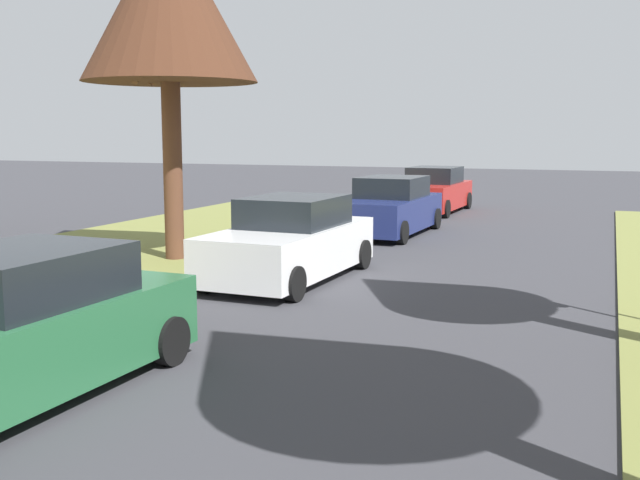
% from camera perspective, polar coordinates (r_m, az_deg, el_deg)
% --- Properties ---
extents(street_tree_left_mid_b, '(3.71, 3.71, 7.21)m').
position_cam_1_polar(street_tree_left_mid_b, '(16.81, -11.43, 17.28)').
color(street_tree_left_mid_b, brown).
rests_on(street_tree_left_mid_b, grass_verge_left).
extents(parked_sedan_green, '(2.08, 4.46, 1.57)m').
position_cam_1_polar(parked_sedan_green, '(8.59, -22.34, -6.40)').
color(parked_sedan_green, '#28663D').
rests_on(parked_sedan_green, ground).
extents(parked_sedan_white, '(2.08, 4.46, 1.57)m').
position_cam_1_polar(parked_sedan_white, '(14.31, -2.26, -0.14)').
color(parked_sedan_white, white).
rests_on(parked_sedan_white, ground).
extents(parked_sedan_navy, '(2.08, 4.46, 1.57)m').
position_cam_1_polar(parked_sedan_navy, '(20.77, 5.32, 2.43)').
color(parked_sedan_navy, navy).
rests_on(parked_sedan_navy, ground).
extents(parked_sedan_red, '(2.08, 4.46, 1.57)m').
position_cam_1_polar(parked_sedan_red, '(26.75, 8.57, 3.66)').
color(parked_sedan_red, red).
rests_on(parked_sedan_red, ground).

